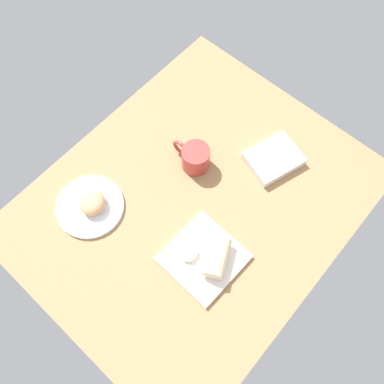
{
  "coord_description": "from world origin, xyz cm",
  "views": [
    {
      "loc": [
        -37.64,
        -32.23,
        125.27
      ],
      "look_at": [
        0.91,
        1.94,
        7.0
      ],
      "focal_mm": 37.57,
      "sensor_mm": 36.0,
      "label": 1
    }
  ],
  "objects_px": {
    "square_plate": "(204,258)",
    "book_stack": "(274,159)",
    "round_plate": "(90,206)",
    "scone_pastry": "(92,203)",
    "breakfast_wrap": "(217,257)",
    "coffee_mug": "(195,157)",
    "sauce_cup": "(188,253)"
  },
  "relations": [
    {
      "from": "round_plate",
      "to": "breakfast_wrap",
      "type": "distance_m",
      "value": 0.44
    },
    {
      "from": "breakfast_wrap",
      "to": "coffee_mug",
      "type": "xyz_separation_m",
      "value": [
        0.21,
        0.27,
        -0.0
      ]
    },
    {
      "from": "sauce_cup",
      "to": "book_stack",
      "type": "bearing_deg",
      "value": 0.31
    },
    {
      "from": "square_plate",
      "to": "sauce_cup",
      "type": "height_order",
      "value": "sauce_cup"
    },
    {
      "from": "book_stack",
      "to": "square_plate",
      "type": "bearing_deg",
      "value": -173.83
    },
    {
      "from": "round_plate",
      "to": "sauce_cup",
      "type": "bearing_deg",
      "value": -74.97
    },
    {
      "from": "book_stack",
      "to": "breakfast_wrap",
      "type": "bearing_deg",
      "value": -168.74
    },
    {
      "from": "round_plate",
      "to": "book_stack",
      "type": "distance_m",
      "value": 0.63
    },
    {
      "from": "round_plate",
      "to": "book_stack",
      "type": "height_order",
      "value": "book_stack"
    },
    {
      "from": "scone_pastry",
      "to": "coffee_mug",
      "type": "bearing_deg",
      "value": -22.42
    },
    {
      "from": "scone_pastry",
      "to": "sauce_cup",
      "type": "xyz_separation_m",
      "value": [
        0.08,
        -0.33,
        -0.01
      ]
    },
    {
      "from": "breakfast_wrap",
      "to": "square_plate",
      "type": "bearing_deg",
      "value": -176.79
    },
    {
      "from": "scone_pastry",
      "to": "book_stack",
      "type": "bearing_deg",
      "value": -32.43
    },
    {
      "from": "book_stack",
      "to": "round_plate",
      "type": "bearing_deg",
      "value": 147.19
    },
    {
      "from": "scone_pastry",
      "to": "round_plate",
      "type": "bearing_deg",
      "value": 130.47
    },
    {
      "from": "book_stack",
      "to": "coffee_mug",
      "type": "xyz_separation_m",
      "value": [
        -0.19,
        0.19,
        0.03
      ]
    },
    {
      "from": "scone_pastry",
      "to": "breakfast_wrap",
      "type": "bearing_deg",
      "value": -72.95
    },
    {
      "from": "square_plate",
      "to": "book_stack",
      "type": "distance_m",
      "value": 0.41
    },
    {
      "from": "sauce_cup",
      "to": "book_stack",
      "type": "xyz_separation_m",
      "value": [
        0.44,
        0.0,
        -0.01
      ]
    },
    {
      "from": "breakfast_wrap",
      "to": "book_stack",
      "type": "height_order",
      "value": "breakfast_wrap"
    },
    {
      "from": "round_plate",
      "to": "scone_pastry",
      "type": "height_order",
      "value": "scone_pastry"
    },
    {
      "from": "breakfast_wrap",
      "to": "coffee_mug",
      "type": "relative_size",
      "value": 0.84
    },
    {
      "from": "round_plate",
      "to": "scone_pastry",
      "type": "xyz_separation_m",
      "value": [
        0.01,
        -0.01,
        0.03
      ]
    },
    {
      "from": "round_plate",
      "to": "square_plate",
      "type": "bearing_deg",
      "value": -73.3
    },
    {
      "from": "round_plate",
      "to": "sauce_cup",
      "type": "relative_size",
      "value": 3.91
    },
    {
      "from": "round_plate",
      "to": "coffee_mug",
      "type": "xyz_separation_m",
      "value": [
        0.34,
        -0.15,
        0.04
      ]
    },
    {
      "from": "sauce_cup",
      "to": "breakfast_wrap",
      "type": "relative_size",
      "value": 0.47
    },
    {
      "from": "book_stack",
      "to": "coffee_mug",
      "type": "relative_size",
      "value": 1.44
    },
    {
      "from": "sauce_cup",
      "to": "book_stack",
      "type": "relative_size",
      "value": 0.27
    },
    {
      "from": "square_plate",
      "to": "book_stack",
      "type": "relative_size",
      "value": 1.05
    },
    {
      "from": "round_plate",
      "to": "sauce_cup",
      "type": "height_order",
      "value": "sauce_cup"
    },
    {
      "from": "book_stack",
      "to": "scone_pastry",
      "type": "bearing_deg",
      "value": 147.57
    }
  ]
}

